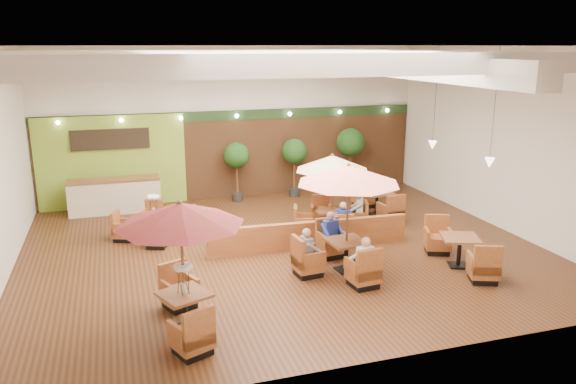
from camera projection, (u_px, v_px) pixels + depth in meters
name	position (u px, v px, depth m)	size (l,w,h in m)	color
room	(279.00, 114.00, 15.94)	(14.04, 14.00, 5.52)	#381E0F
service_counter	(115.00, 196.00, 18.95)	(3.00, 0.75, 1.18)	beige
booth_divider	(309.00, 235.00, 15.59)	(5.72, 0.18, 0.79)	brown
table_0	(181.00, 233.00, 10.76)	(2.49, 2.81, 2.70)	brown
table_1	(345.00, 195.00, 13.67)	(2.66, 2.75, 2.77)	brown
table_2	(332.00, 179.00, 16.69)	(2.50, 2.50, 2.43)	brown
table_3	(154.00, 224.00, 16.52)	(2.48, 2.48, 1.47)	brown
table_4	(459.00, 252.00, 14.37)	(1.17, 2.87, 1.01)	brown
table_5	(377.00, 204.00, 18.75)	(0.99, 2.73, 1.00)	brown
topiary_0	(237.00, 158.00, 20.11)	(0.93, 0.93, 2.16)	black
topiary_1	(294.00, 154.00, 20.74)	(0.94, 0.94, 2.18)	black
topiary_2	(350.00, 145.00, 21.33)	(1.06, 1.06, 2.47)	black
diner_0	(364.00, 256.00, 13.06)	(0.42, 0.37, 0.78)	white
diner_1	(331.00, 230.00, 14.94)	(0.41, 0.35, 0.78)	#243B9D
diner_2	(308.00, 247.00, 13.71)	(0.32, 0.39, 0.76)	slate
diner_3	(343.00, 217.00, 16.12)	(0.40, 0.35, 0.74)	#243B9D
diner_4	(358.00, 206.00, 17.19)	(0.39, 0.41, 0.73)	white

